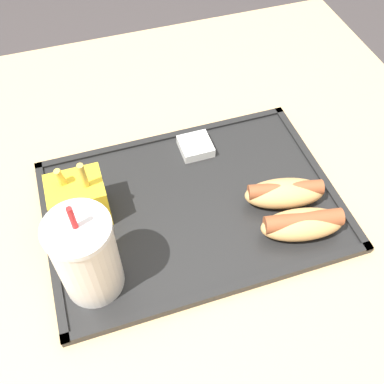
% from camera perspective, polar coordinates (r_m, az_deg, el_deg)
% --- Properties ---
extents(ground_plane, '(8.00, 8.00, 0.00)m').
position_cam_1_polar(ground_plane, '(1.40, -0.94, -20.96)').
color(ground_plane, '#383333').
extents(dining_table, '(1.01, 0.97, 0.78)m').
position_cam_1_polar(dining_table, '(1.04, -1.22, -14.69)').
color(dining_table, tan).
rests_on(dining_table, ground_plane).
extents(food_tray, '(0.44, 0.31, 0.01)m').
position_cam_1_polar(food_tray, '(0.69, 0.00, -1.77)').
color(food_tray, black).
rests_on(food_tray, dining_table).
extents(soda_cup, '(0.08, 0.08, 0.17)m').
position_cam_1_polar(soda_cup, '(0.57, -13.25, -7.98)').
color(soda_cup, silver).
rests_on(soda_cup, food_tray).
extents(hot_dog_far, '(0.13, 0.07, 0.04)m').
position_cam_1_polar(hot_dog_far, '(0.66, 13.85, -3.92)').
color(hot_dog_far, tan).
rests_on(hot_dog_far, food_tray).
extents(hot_dog_near, '(0.13, 0.07, 0.04)m').
position_cam_1_polar(hot_dog_near, '(0.68, 11.68, -0.08)').
color(hot_dog_near, tan).
rests_on(hot_dog_near, food_tray).
extents(fries_carton, '(0.08, 0.06, 0.12)m').
position_cam_1_polar(fries_carton, '(0.66, -14.22, -0.97)').
color(fries_carton, gold).
rests_on(fries_carton, food_tray).
extents(sauce_cup_mayo, '(0.05, 0.05, 0.02)m').
position_cam_1_polar(sauce_cup_mayo, '(0.75, 0.46, 5.88)').
color(sauce_cup_mayo, silver).
rests_on(sauce_cup_mayo, food_tray).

